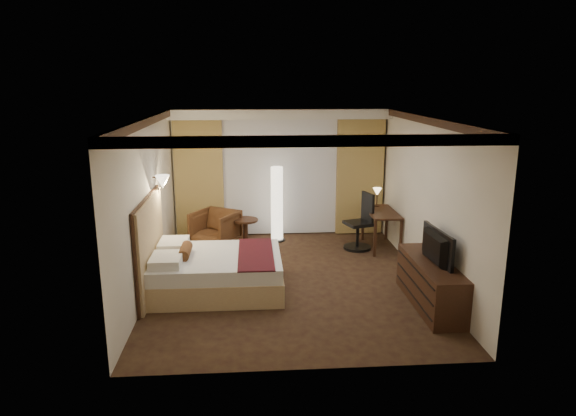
{
  "coord_description": "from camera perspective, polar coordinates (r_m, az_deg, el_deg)",
  "views": [
    {
      "loc": [
        -0.62,
        -8.04,
        3.25
      ],
      "look_at": [
        0.0,
        0.4,
        1.15
      ],
      "focal_mm": 32.0,
      "sensor_mm": 36.0,
      "label": 1
    }
  ],
  "objects": [
    {
      "name": "crown_molding",
      "position": [
        8.09,
        0.21,
        9.61
      ],
      "size": [
        4.5,
        5.5,
        0.12
      ],
      "primitive_type": null,
      "color": "black",
      "rests_on": "ceiling"
    },
    {
      "name": "desk",
      "position": [
        10.39,
        10.3,
        -2.35
      ],
      "size": [
        0.55,
        1.16,
        0.75
      ],
      "primitive_type": null,
      "color": "black",
      "rests_on": "floor"
    },
    {
      "name": "floor",
      "position": [
        8.7,
        0.2,
        -8.01
      ],
      "size": [
        4.5,
        5.5,
        0.01
      ],
      "primitive_type": "cube",
      "color": "black",
      "rests_on": "ground"
    },
    {
      "name": "left_wall",
      "position": [
        8.42,
        -15.25,
        0.39
      ],
      "size": [
        0.02,
        5.5,
        2.7
      ],
      "primitive_type": "cube",
      "color": "beige",
      "rests_on": "floor"
    },
    {
      "name": "desk_lamp",
      "position": [
        10.66,
        9.86,
        1.11
      ],
      "size": [
        0.18,
        0.18,
        0.34
      ],
      "primitive_type": null,
      "color": "#FFD899",
      "rests_on": "desk"
    },
    {
      "name": "bed",
      "position": [
        8.28,
        -7.82,
        -7.09
      ],
      "size": [
        2.03,
        1.59,
        0.59
      ],
      "primitive_type": null,
      "color": "white",
      "rests_on": "floor"
    },
    {
      "name": "right_wall",
      "position": [
        8.75,
        15.07,
        0.9
      ],
      "size": [
        0.02,
        5.5,
        2.7
      ],
      "primitive_type": "cube",
      "color": "beige",
      "rests_on": "floor"
    },
    {
      "name": "headboard",
      "position": [
        8.27,
        -15.05,
        -4.17
      ],
      "size": [
        0.12,
        1.89,
        1.5
      ],
      "primitive_type": null,
      "color": "tan",
      "rests_on": "floor"
    },
    {
      "name": "floor_lamp",
      "position": [
        10.57,
        -1.24,
        0.45
      ],
      "size": [
        0.33,
        0.33,
        1.57
      ],
      "primitive_type": null,
      "color": "white",
      "rests_on": "floor"
    },
    {
      "name": "television",
      "position": [
        7.72,
        15.64,
        -3.77
      ],
      "size": [
        0.64,
        1.03,
        0.13
      ],
      "primitive_type": "imported",
      "rotation": [
        0.0,
        0.0,
        1.64
      ],
      "color": "black",
      "rests_on": "dresser"
    },
    {
      "name": "side_table",
      "position": [
        10.39,
        -4.73,
        -2.73
      ],
      "size": [
        0.51,
        0.51,
        0.56
      ],
      "primitive_type": null,
      "color": "black",
      "rests_on": "floor"
    },
    {
      "name": "wall_sconce",
      "position": [
        8.79,
        -13.77,
        2.84
      ],
      "size": [
        0.24,
        0.24,
        0.24
      ],
      "primitive_type": null,
      "color": "white",
      "rests_on": "left_wall"
    },
    {
      "name": "back_wall",
      "position": [
        10.97,
        -0.9,
        3.97
      ],
      "size": [
        4.5,
        0.02,
        2.7
      ],
      "primitive_type": "cube",
      "color": "beige",
      "rests_on": "floor"
    },
    {
      "name": "soffit",
      "position": [
        10.58,
        -0.85,
        10.42
      ],
      "size": [
        4.5,
        0.5,
        0.2
      ],
      "primitive_type": "cube",
      "color": "white",
      "rests_on": "ceiling"
    },
    {
      "name": "office_chair",
      "position": [
        10.18,
        7.78,
        -1.48
      ],
      "size": [
        0.68,
        0.68,
        1.13
      ],
      "primitive_type": null,
      "rotation": [
        0.0,
        0.0,
        0.31
      ],
      "color": "black",
      "rests_on": "floor"
    },
    {
      "name": "curtain_left_drape",
      "position": [
        10.89,
        -9.84,
        3.15
      ],
      "size": [
        1.0,
        0.14,
        2.45
      ],
      "primitive_type": "cube",
      "color": "tan",
      "rests_on": "back_wall"
    },
    {
      "name": "armchair",
      "position": [
        10.36,
        -8.09,
        -2.13
      ],
      "size": [
        1.06,
        1.05,
        0.82
      ],
      "primitive_type": "imported",
      "rotation": [
        0.0,
        0.0,
        -0.54
      ],
      "color": "#543119",
      "rests_on": "floor"
    },
    {
      "name": "dresser",
      "position": [
        7.94,
        15.55,
        -8.09
      ],
      "size": [
        0.5,
        1.76,
        0.69
      ],
      "primitive_type": null,
      "color": "black",
      "rests_on": "floor"
    },
    {
      "name": "ceiling",
      "position": [
        8.08,
        0.21,
        10.03
      ],
      "size": [
        4.5,
        5.5,
        0.01
      ],
      "primitive_type": "cube",
      "color": "white",
      "rests_on": "back_wall"
    },
    {
      "name": "curtain_sheer",
      "position": [
        10.91,
        -0.88,
        3.38
      ],
      "size": [
        2.48,
        0.04,
        2.45
      ],
      "primitive_type": "cube",
      "color": "silver",
      "rests_on": "back_wall"
    },
    {
      "name": "curtain_right_drape",
      "position": [
        11.08,
        7.97,
        3.41
      ],
      "size": [
        1.0,
        0.14,
        2.45
      ],
      "primitive_type": "cube",
      "color": "tan",
      "rests_on": "back_wall"
    }
  ]
}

